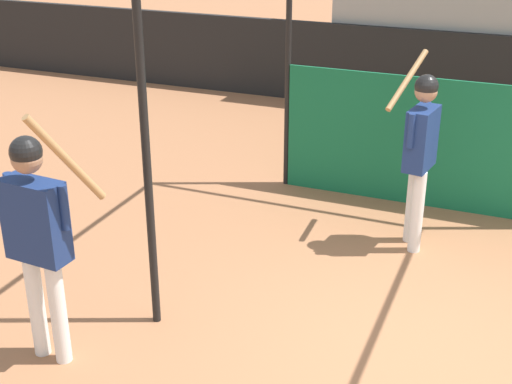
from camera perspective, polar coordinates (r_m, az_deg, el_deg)
ground_plane at (r=6.10m, az=14.38°, el=-12.99°), size 60.00×60.00×0.00m
outfield_wall at (r=12.06m, az=19.67°, el=8.44°), size 24.00×0.12×1.37m
batting_cage at (r=7.80m, az=13.17°, el=6.26°), size 3.52×3.43×3.13m
player_batter at (r=7.36m, az=13.01°, el=3.70°), size 0.53×0.91×1.97m
player_waiting at (r=5.61m, az=-17.09°, el=-2.77°), size 0.82×0.51×2.16m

